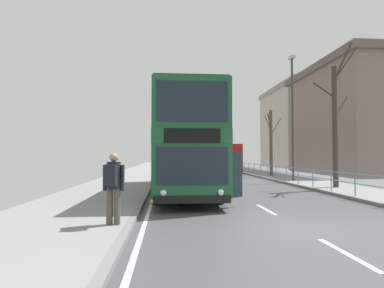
% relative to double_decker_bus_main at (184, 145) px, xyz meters
% --- Properties ---
extents(ground, '(15.80, 140.00, 0.20)m').
position_rel_double_decker_bus_main_xyz_m(ground, '(1.83, -7.49, -2.32)').
color(ground, '#48484D').
extents(double_decker_bus_main, '(3.30, 11.16, 4.50)m').
position_rel_double_decker_bus_main_xyz_m(double_decker_bus_main, '(0.00, 0.00, 0.00)').
color(double_decker_bus_main, '#19512D').
rests_on(double_decker_bus_main, ground).
extents(background_bus_far_lane, '(2.83, 10.16, 2.97)m').
position_rel_double_decker_bus_main_xyz_m(background_bus_far_lane, '(5.26, 19.93, -0.72)').
color(background_bus_far_lane, red).
rests_on(background_bus_far_lane, ground).
extents(pedestrian_railing_far_kerb, '(0.05, 30.32, 0.97)m').
position_rel_double_decker_bus_main_xyz_m(pedestrian_railing_far_kerb, '(7.00, 6.59, -1.56)').
color(pedestrian_railing_far_kerb, '#598CC6').
rests_on(pedestrian_railing_far_kerb, ground).
extents(pedestrian_with_backpack, '(0.55, 0.55, 1.76)m').
position_rel_double_decker_bus_main_xyz_m(pedestrian_with_backpack, '(-2.13, -7.52, -1.18)').
color(pedestrian_with_backpack, '#4C473D').
rests_on(pedestrian_with_backpack, ground).
extents(street_lamp_far_side, '(0.28, 0.60, 8.48)m').
position_rel_double_decker_bus_main_xyz_m(street_lamp_far_side, '(7.67, 5.19, 2.65)').
color(street_lamp_far_side, '#38383D').
rests_on(street_lamp_far_side, ground).
extents(bare_tree_far_00, '(1.98, 2.34, 7.51)m').
position_rel_double_decker_bus_main_xyz_m(bare_tree_far_00, '(8.25, 0.81, 1.44)').
color(bare_tree_far_00, '#423328').
rests_on(bare_tree_far_00, ground).
extents(bare_tree_far_01, '(1.77, 2.35, 5.55)m').
position_rel_double_decker_bus_main_xyz_m(bare_tree_far_01, '(7.99, 10.57, 0.73)').
color(bare_tree_far_01, brown).
rests_on(bare_tree_far_01, ground).
extents(background_building_00, '(14.09, 14.28, 10.89)m').
position_rel_double_decker_bus_main_xyz_m(background_building_00, '(20.60, 14.56, 3.12)').
color(background_building_00, slate).
rests_on(background_building_00, ground).
extents(background_building_01, '(9.17, 15.19, 12.11)m').
position_rel_double_decker_bus_main_xyz_m(background_building_01, '(19.65, 30.25, 3.73)').
color(background_building_01, '#B2A899').
rests_on(background_building_01, ground).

